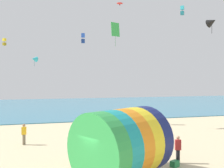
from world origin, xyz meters
name	(u,v)px	position (x,y,z in m)	size (l,w,h in m)	color
sea	(60,106)	(0.00, 38.70, 0.05)	(120.00, 40.00, 0.10)	teal
giant_inflatable_tube	(122,144)	(1.13, 0.36, 1.83)	(5.62, 5.38, 3.67)	green
kite_handler	(178,149)	(5.20, 1.72, 0.88)	(0.41, 0.31, 1.72)	black
kite_cyan_box	(182,10)	(8.64, 7.10, 11.21)	(0.40, 0.40, 0.81)	#2DB2C6
kite_blue_box	(83,38)	(1.53, 17.34, 10.19)	(0.48, 0.48, 1.21)	blue
kite_green_diamond	(115,30)	(4.64, 14.21, 10.74)	(1.07, 0.52, 2.60)	green
kite_yellow_box	(4,42)	(-7.07, 16.85, 9.34)	(0.40, 0.40, 0.82)	yellow
kite_black_delta	(212,22)	(10.19, 5.22, 9.89)	(0.95, 1.04, 1.36)	black
kite_cyan_delta	(34,59)	(-4.03, 17.75, 7.63)	(0.91, 0.90, 1.18)	#2DB2C6
kite_red_parafoil	(120,3)	(5.86, 16.64, 14.45)	(0.79, 0.45, 0.39)	red
bystander_near_water	(24,134)	(-4.47, 8.92, 0.86)	(0.37, 0.24, 1.68)	#726651
cooler_box	(175,164)	(4.70, 1.23, 0.18)	(0.52, 0.36, 0.36)	#268C4C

